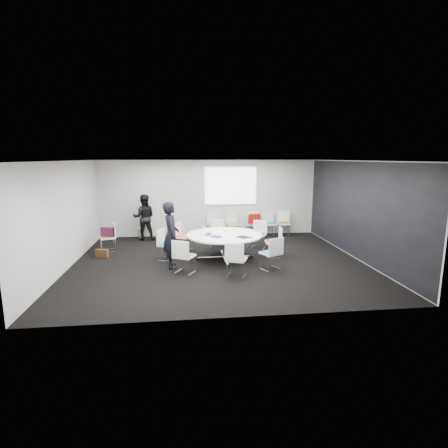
{
  "coord_description": "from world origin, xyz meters",
  "views": [
    {
      "loc": [
        -0.93,
        -9.4,
        2.88
      ],
      "look_at": [
        0.2,
        0.4,
        1.0
      ],
      "focal_mm": 28.0,
      "sensor_mm": 36.0,
      "label": 1
    }
  ],
  "objects": [
    {
      "name": "chair_back_e",
      "position": [
        2.78,
        3.15,
        0.28
      ],
      "size": [
        0.54,
        0.53,
        0.88
      ],
      "rotation": [
        0.0,
        0.0,
        2.94
      ],
      "color": "silver",
      "rests_on": "ground"
    },
    {
      "name": "brown_bag",
      "position": [
        -3.36,
        0.83,
        0.12
      ],
      "size": [
        0.39,
        0.24,
        0.24
      ],
      "primitive_type": "cube",
      "rotation": [
        0.0,
        0.0,
        -0.24
      ],
      "color": "#382412",
      "rests_on": "ground"
    },
    {
      "name": "conference_table",
      "position": [
        0.19,
        0.25,
        0.53
      ],
      "size": [
        2.14,
        2.14,
        0.73
      ],
      "color": "silver",
      "rests_on": "ground"
    },
    {
      "name": "phone",
      "position": [
        0.84,
        -0.27,
        0.73
      ],
      "size": [
        0.15,
        0.1,
        0.01
      ],
      "primitive_type": "cube",
      "rotation": [
        0.0,
        0.0,
        0.23
      ],
      "color": "black",
      "rests_on": "conference_table"
    },
    {
      "name": "papers_right",
      "position": [
        0.64,
        0.45,
        0.73
      ],
      "size": [
        0.34,
        0.27,
        0.0
      ],
      "primitive_type": "cube",
      "rotation": [
        0.0,
        0.0,
        0.22
      ],
      "color": "silver",
      "rests_on": "conference_table"
    },
    {
      "name": "chair_ring_f",
      "position": [
        -0.96,
        -0.89,
        0.28
      ],
      "size": [
        0.62,
        0.61,
        0.88
      ],
      "rotation": [
        0.0,
        0.0,
        5.8
      ],
      "color": "silver",
      "rests_on": "ground"
    },
    {
      "name": "chair_back_d",
      "position": [
        2.21,
        3.13,
        0.28
      ],
      "size": [
        0.48,
        0.47,
        0.88
      ],
      "rotation": [
        0.0,
        0.0,
        3.19
      ],
      "color": "silver",
      "rests_on": "ground"
    },
    {
      "name": "chair_back_b",
      "position": [
        0.89,
        3.16,
        0.28
      ],
      "size": [
        0.58,
        0.57,
        0.88
      ],
      "rotation": [
        0.0,
        0.0,
        3.47
      ],
      "color": "silver",
      "rests_on": "ground"
    },
    {
      "name": "tablet_folio",
      "position": [
        -0.07,
        -0.07,
        0.74
      ],
      "size": [
        0.33,
        0.3,
        0.03
      ],
      "primitive_type": "cube",
      "rotation": [
        0.0,
        0.0,
        -0.52
      ],
      "color": "navy",
      "rests_on": "conference_table"
    },
    {
      "name": "chair_ring_c",
      "position": [
        0.12,
        1.69,
        0.28
      ],
      "size": [
        0.55,
        0.54,
        0.88
      ],
      "rotation": [
        0.0,
        0.0,
        2.92
      ],
      "color": "silver",
      "rests_on": "ground"
    },
    {
      "name": "chair_ring_h",
      "position": [
        1.28,
        -0.86,
        0.28
      ],
      "size": [
        0.61,
        0.6,
        0.88
      ],
      "rotation": [
        0.0,
        0.0,
        6.72
      ],
      "color": "silver",
      "rests_on": "ground"
    },
    {
      "name": "person_back",
      "position": [
        -2.34,
        2.96,
        0.81
      ],
      "size": [
        0.8,
        0.64,
        1.62
      ],
      "primitive_type": "imported",
      "rotation": [
        0.0,
        0.0,
        3.17
      ],
      "color": "black",
      "rests_on": "ground"
    },
    {
      "name": "maroon_bag",
      "position": [
        -3.31,
        1.5,
        0.62
      ],
      "size": [
        0.42,
        0.27,
        0.28
      ],
      "primitive_type": "cube",
      "rotation": [
        0.0,
        0.0,
        -0.35
      ],
      "color": "#4F1533",
      "rests_on": "chair_spare_left"
    },
    {
      "name": "chair_ring_a",
      "position": [
        1.65,
        0.3,
        0.28
      ],
      "size": [
        0.5,
        0.51,
        0.88
      ],
      "rotation": [
        0.0,
        0.0,
        1.46
      ],
      "color": "silver",
      "rests_on": "ground"
    },
    {
      "name": "chair_person_back",
      "position": [
        -2.34,
        3.13,
        0.28
      ],
      "size": [
        0.48,
        0.47,
        0.88
      ],
      "rotation": [
        0.0,
        0.0,
        3.1
      ],
      "color": "silver",
      "rests_on": "ground"
    },
    {
      "name": "room_shell",
      "position": [
        0.09,
        0.0,
        1.4
      ],
      "size": [
        8.08,
        7.08,
        2.88
      ],
      "color": "black",
      "rests_on": "ground"
    },
    {
      "name": "chair_back_c",
      "position": [
        1.6,
        3.17,
        0.28
      ],
      "size": [
        0.57,
        0.56,
        0.88
      ],
      "rotation": [
        0.0,
        0.0,
        2.86
      ],
      "color": "silver",
      "rests_on": "ground"
    },
    {
      "name": "person_main",
      "position": [
        -1.29,
        -0.36,
        0.88
      ],
      "size": [
        0.49,
        0.69,
        1.76
      ],
      "primitive_type": "imported",
      "rotation": [
        0.0,
        0.0,
        1.68
      ],
      "color": "black",
      "rests_on": "ground"
    },
    {
      "name": "chair_spare_left",
      "position": [
        -3.29,
        1.51,
        0.28
      ],
      "size": [
        0.57,
        0.57,
        0.88
      ],
      "rotation": [
        0.0,
        0.0,
        1.87
      ],
      "color": "silver",
      "rests_on": "ground"
    },
    {
      "name": "laptop",
      "position": [
        -0.21,
        0.27,
        0.74
      ],
      "size": [
        0.31,
        0.41,
        0.03
      ],
      "primitive_type": "imported",
      "rotation": [
        0.0,
        0.0,
        1.34
      ],
      "color": "#333338",
      "rests_on": "conference_table"
    },
    {
      "name": "projection_screen",
      "position": [
        0.8,
        3.46,
        1.85
      ],
      "size": [
        1.9,
        0.03,
        1.35
      ],
      "primitive_type": "cube",
      "color": "white",
      "rests_on": "room_shell"
    },
    {
      "name": "papers_front",
      "position": [
        0.77,
        0.1,
        0.73
      ],
      "size": [
        0.34,
        0.27,
        0.0
      ],
      "primitive_type": "cube",
      "rotation": [
        0.0,
        0.0,
        -0.22
      ],
      "color": "silver",
      "rests_on": "conference_table"
    },
    {
      "name": "laptop_lid",
      "position": [
        -0.38,
        0.27,
        0.86
      ],
      "size": [
        0.03,
        0.3,
        0.22
      ],
      "primitive_type": "cube",
      "rotation": [
        0.0,
        0.0,
        1.53
      ],
      "color": "silver",
      "rests_on": "conference_table"
    },
    {
      "name": "chair_ring_b",
      "position": [
        1.43,
        1.36,
        0.28
      ],
      "size": [
        0.62,
        0.61,
        0.88
      ],
      "rotation": [
        0.0,
        0.0,
        2.64
      ],
      "color": "silver",
      "rests_on": "ground"
    },
    {
      "name": "chair_ring_g",
      "position": [
        0.3,
        -1.31,
        0.28
      ],
      "size": [
        0.6,
        0.59,
        0.88
      ],
      "rotation": [
        0.0,
        0.0,
        5.88
      ],
      "color": "silver",
      "rests_on": "ground"
    },
    {
      "name": "notebook_black",
      "position": [
        0.65,
        -0.19,
        0.74
      ],
      "size": [
        0.35,
        0.37,
        0.02
      ],
      "primitive_type": "cube",
      "rotation": [
        0.0,
        0.0,
        0.59
      ],
      "color": "black",
      "rests_on": "conference_table"
    },
    {
      "name": "cup",
      "position": [
        0.23,
        0.69,
        0.78
      ],
      "size": [
        0.08,
        0.08,
        0.09
      ],
      "primitive_type": "cylinder",
      "color": "white",
      "rests_on": "conference_table"
    },
    {
      "name": "chair_back_a",
      "position": [
        0.19,
        3.16,
        0.28
      ],
      "size": [
        0.59,
        0.58,
        0.88
      ],
      "rotation": [
        0.0,
        0.0,
        3.5
      ],
      "color": "silver",
      "rests_on": "ground"
    },
    {
      "name": "chair_ring_d",
      "position": [
        -0.98,
        1.35,
        0.28
      ],
      "size": [
        0.61,
        0.62,
        0.88
      ],
      "rotation": [
        0.0,
        0.0,
        4.21
      ],
      "color": "silver",
      "rests_on": "ground"
    },
    {
      "name": "red_jacket",
      "position": [
        1.6,
        2.94,
        0.7
      ],
      "size": [
        0.46,
        0.23,
        0.36
      ],
      "primitive_type": "cube",
      "rotation": [
        0.17,
        0.0,
        0.16
      ],
      "color": "#A41B14",
      "rests_on": "chair_back_c"
    },
    {
      "name": "chair_ring_e",
      "position": [
        -1.44,
        0.36,
        0.28
      ],
      "size": [
        0.6,
        0.6,
        0.88
      ],
      "rotation": [
        0.0,
        0.0,
        4.3
      ],
      "color": "silver",
      "rests_on": "ground"
    }
  ]
}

